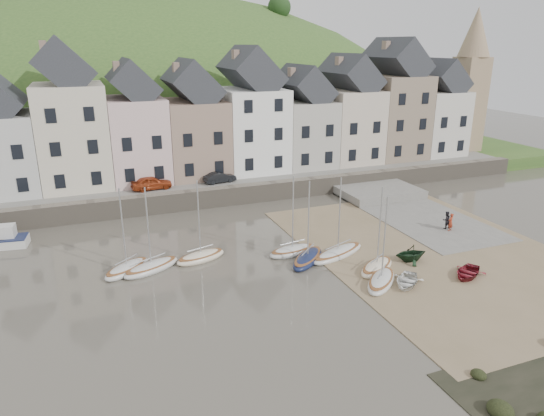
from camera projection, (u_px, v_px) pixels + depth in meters
name	position (u px, v px, depth m)	size (l,w,h in m)	color
ground	(304.00, 275.00, 34.02)	(160.00, 160.00, 0.00)	#494439
quay_land	(197.00, 164.00, 62.04)	(90.00, 30.00, 1.50)	#315321
quay_street	(222.00, 180.00, 51.63)	(70.00, 7.00, 0.10)	slate
seawall	(232.00, 195.00, 48.74)	(70.00, 1.20, 1.80)	slate
beach	(434.00, 251.00, 37.79)	(18.00, 26.00, 0.06)	#786549
slipway	(413.00, 213.00, 46.23)	(8.00, 18.00, 0.12)	slate
hillside	(141.00, 232.00, 91.01)	(134.40, 84.00, 84.00)	#315321
townhouse_terrace	(227.00, 119.00, 53.49)	(61.05, 8.00, 13.93)	white
church_spire	(471.00, 77.00, 63.60)	(4.00, 4.00, 18.00)	#997F60
sailboat_0	(151.00, 267.00, 34.60)	(4.61, 3.28, 6.32)	silver
sailboat_1	(127.00, 268.00, 34.38)	(3.98, 3.68, 6.32)	silver
sailboat_2	(201.00, 257.00, 36.28)	(4.18, 2.58, 6.32)	beige
sailboat_3	(292.00, 251.00, 37.34)	(4.14, 2.12, 6.32)	silver
sailboat_4	(338.00, 253.00, 36.93)	(5.51, 3.41, 6.32)	silver
sailboat_5	(308.00, 258.00, 36.04)	(4.22, 4.16, 6.32)	#141D41
sailboat_6	(381.00, 280.00, 32.65)	(4.09, 4.03, 6.32)	silver
sailboat_7	(377.00, 267.00, 34.64)	(4.06, 3.35, 6.32)	beige
rowboat_white	(407.00, 281.00, 32.39)	(2.00, 2.80, 0.58)	silver
rowboat_green	(411.00, 253.00, 35.84)	(2.08, 2.41, 1.27)	black
rowboat_red	(467.00, 272.00, 33.57)	(2.04, 2.86, 0.59)	maroon
person_red	(451.00, 222.00, 41.49)	(0.56, 0.36, 1.52)	maroon
person_dark	(446.00, 220.00, 41.99)	(0.74, 0.58, 1.53)	black
car_left	(151.00, 183.00, 47.99)	(1.56, 3.87, 1.32)	#9E3817
car_right	(220.00, 177.00, 50.39)	(1.16, 3.31, 1.09)	black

